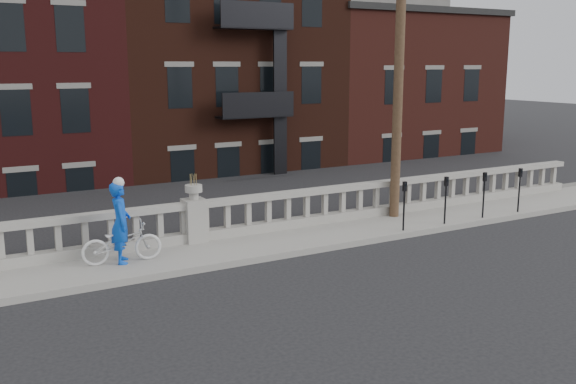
# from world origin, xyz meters

# --- Properties ---
(ground) EXTENTS (120.00, 120.00, 0.00)m
(ground) POSITION_xyz_m (0.00, 0.00, 0.00)
(ground) COLOR black
(ground) RESTS_ON ground
(sidewalk) EXTENTS (32.00, 2.20, 0.15)m
(sidewalk) POSITION_xyz_m (0.00, 3.00, 0.07)
(sidewalk) COLOR gray
(sidewalk) RESTS_ON ground
(balustrade) EXTENTS (28.00, 0.34, 1.03)m
(balustrade) POSITION_xyz_m (0.00, 3.95, 0.64)
(balustrade) COLOR gray
(balustrade) RESTS_ON sidewalk
(planter_pedestal) EXTENTS (0.55, 0.55, 1.76)m
(planter_pedestal) POSITION_xyz_m (0.00, 3.95, 0.83)
(planter_pedestal) COLOR gray
(planter_pedestal) RESTS_ON sidewalk
(lower_level) EXTENTS (80.00, 44.00, 20.80)m
(lower_level) POSITION_xyz_m (0.56, 23.04, 2.63)
(lower_level) COLOR #605E59
(lower_level) RESTS_ON ground
(utility_pole) EXTENTS (1.60, 0.28, 10.00)m
(utility_pole) POSITION_xyz_m (6.20, 3.60, 5.24)
(utility_pole) COLOR #422D1E
(utility_pole) RESTS_ON sidewalk
(parking_meter_b) EXTENTS (0.10, 0.09, 1.36)m
(parking_meter_b) POSITION_xyz_m (5.36, 2.15, 1.00)
(parking_meter_b) COLOR black
(parking_meter_b) RESTS_ON sidewalk
(parking_meter_c) EXTENTS (0.10, 0.09, 1.36)m
(parking_meter_c) POSITION_xyz_m (6.86, 2.15, 1.00)
(parking_meter_c) COLOR black
(parking_meter_c) RESTS_ON sidewalk
(parking_meter_d) EXTENTS (0.10, 0.09, 1.36)m
(parking_meter_d) POSITION_xyz_m (8.36, 2.15, 1.00)
(parking_meter_d) COLOR black
(parking_meter_d) RESTS_ON sidewalk
(parking_meter_e) EXTENTS (0.10, 0.09, 1.36)m
(parking_meter_e) POSITION_xyz_m (9.86, 2.15, 1.00)
(parking_meter_e) COLOR black
(parking_meter_e) RESTS_ON sidewalk
(bicycle) EXTENTS (1.86, 0.80, 0.95)m
(bicycle) POSITION_xyz_m (-2.11, 3.08, 0.62)
(bicycle) COLOR silver
(bicycle) RESTS_ON sidewalk
(cyclist) EXTENTS (0.60, 0.77, 1.88)m
(cyclist) POSITION_xyz_m (-2.11, 3.09, 1.09)
(cyclist) COLOR blue
(cyclist) RESTS_ON sidewalk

